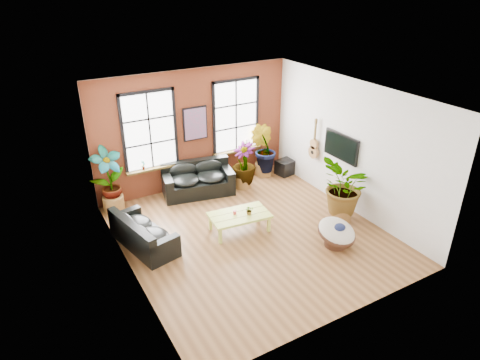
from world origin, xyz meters
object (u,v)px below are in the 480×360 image
(sofa_back, at_px, (197,180))
(papasan_chair, at_px, (337,233))
(sofa_left, at_px, (142,234))
(coffee_table, at_px, (239,216))

(sofa_back, bearing_deg, papasan_chair, -55.75)
(sofa_back, relative_size, papasan_chair, 1.92)
(sofa_back, distance_m, sofa_left, 2.94)
(sofa_back, height_order, sofa_left, sofa_back)
(sofa_back, distance_m, papasan_chair, 4.44)
(sofa_left, bearing_deg, coffee_table, -115.49)
(sofa_left, distance_m, papasan_chair, 4.58)
(coffee_table, height_order, papasan_chair, papasan_chair)
(sofa_left, height_order, coffee_table, sofa_left)
(coffee_table, bearing_deg, sofa_left, 172.96)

